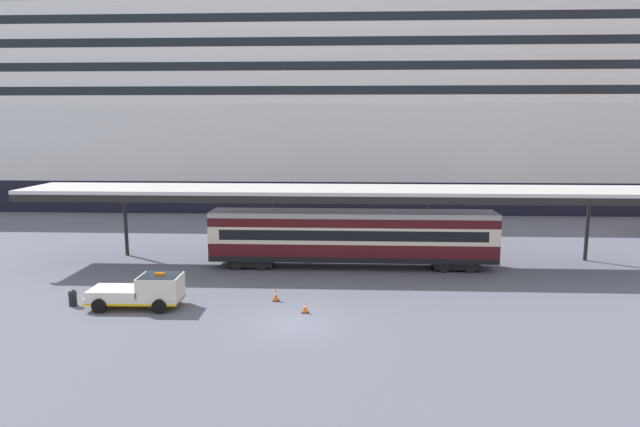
# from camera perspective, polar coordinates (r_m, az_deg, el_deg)

# --- Properties ---
(ground_plane) EXTENTS (400.00, 400.00, 0.00)m
(ground_plane) POSITION_cam_1_polar(r_m,az_deg,el_deg) (29.24, -2.62, -11.31)
(ground_plane) COLOR slate
(cruise_ship) EXTENTS (127.14, 24.12, 34.46)m
(cruise_ship) POSITION_cam_1_polar(r_m,az_deg,el_deg) (76.23, -10.41, 10.44)
(cruise_ship) COLOR black
(cruise_ship) RESTS_ON ground
(platform_canopy) EXTENTS (47.31, 5.64, 5.72)m
(platform_canopy) POSITION_cam_1_polar(r_m,az_deg,el_deg) (39.47, 3.40, 2.31)
(platform_canopy) COLOR silver
(platform_canopy) RESTS_ON ground
(train_carriage) EXTENTS (20.31, 2.81, 4.11)m
(train_carriage) POSITION_cam_1_polar(r_m,az_deg,el_deg) (39.60, 3.36, -2.36)
(train_carriage) COLOR black
(train_carriage) RESTS_ON ground
(service_truck) EXTENTS (5.24, 2.34, 2.02)m
(service_truck) POSITION_cam_1_polar(r_m,az_deg,el_deg) (32.87, -17.72, -7.59)
(service_truck) COLOR silver
(service_truck) RESTS_ON ground
(traffic_cone_near) EXTENTS (0.36, 0.36, 0.63)m
(traffic_cone_near) POSITION_cam_1_polar(r_m,az_deg,el_deg) (30.69, -1.56, -9.68)
(traffic_cone_near) COLOR black
(traffic_cone_near) RESTS_ON ground
(traffic_cone_mid) EXTENTS (0.36, 0.36, 0.73)m
(traffic_cone_mid) POSITION_cam_1_polar(r_m,az_deg,el_deg) (32.70, -4.59, -8.41)
(traffic_cone_mid) COLOR black
(traffic_cone_mid) RESTS_ON ground
(quay_bollard) EXTENTS (0.48, 0.48, 0.96)m
(quay_bollard) POSITION_cam_1_polar(r_m,az_deg,el_deg) (34.70, -24.22, -7.90)
(quay_bollard) COLOR black
(quay_bollard) RESTS_ON ground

